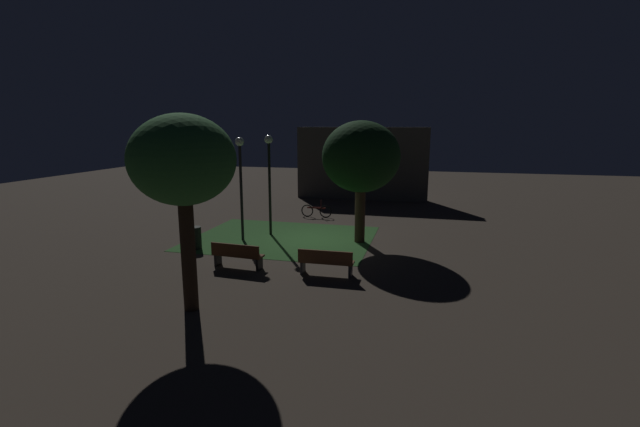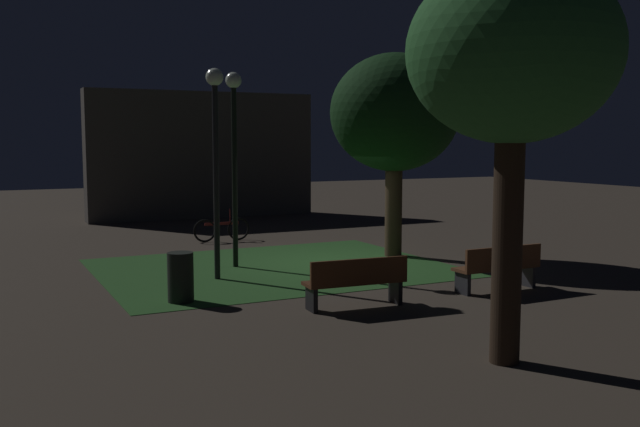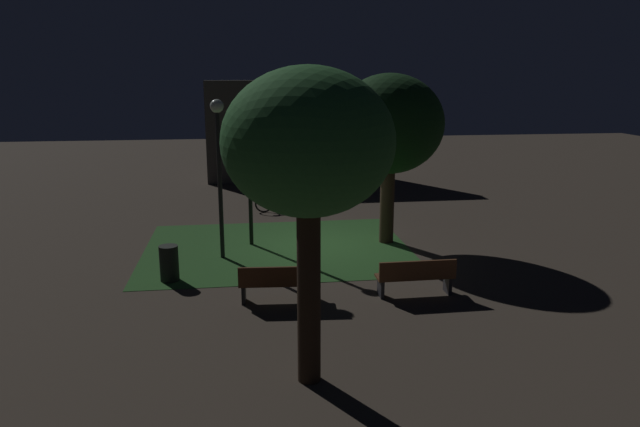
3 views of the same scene
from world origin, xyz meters
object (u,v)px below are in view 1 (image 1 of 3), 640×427
bench_lawn_edge (326,261)px  trash_bin (195,238)px  lamp_post_plaza_east (269,168)px  bench_front_right (237,254)px  lamp_post_path_center (241,171)px  tree_tall_center (361,158)px  tree_back_right (183,162)px  bicycle (316,211)px

bench_lawn_edge → trash_bin: size_ratio=2.01×
lamp_post_plaza_east → bench_lawn_edge: bearing=-52.2°
bench_front_right → lamp_post_path_center: 4.51m
tree_tall_center → lamp_post_plaza_east: tree_tall_center is taller
tree_back_right → lamp_post_path_center: size_ratio=1.18×
tree_tall_center → tree_back_right: tree_back_right is taller
tree_tall_center → trash_bin: bearing=-156.7°
bicycle → trash_bin: bearing=-113.9°
tree_back_right → tree_tall_center: bearing=67.4°
bench_front_right → lamp_post_path_center: bearing=110.9°
bench_lawn_edge → trash_bin: trash_bin is taller
bench_front_right → lamp_post_path_center: size_ratio=0.42×
lamp_post_plaza_east → bicycle: lamp_post_plaza_east is taller
lamp_post_plaza_east → bicycle: 5.02m
tree_tall_center → lamp_post_plaza_east: 4.10m
tree_tall_center → lamp_post_plaza_east: (-4.06, 0.28, -0.53)m
bench_front_right → tree_tall_center: tree_tall_center is taller
tree_tall_center → bench_lawn_edge: bearing=-95.3°
tree_tall_center → tree_back_right: (-3.28, -7.89, 0.39)m
bench_lawn_edge → bicycle: 9.19m
bench_front_right → bench_lawn_edge: 3.13m
lamp_post_path_center → lamp_post_plaza_east: lamp_post_plaza_east is taller
bench_front_right → tree_tall_center: bearing=51.3°
bench_lawn_edge → tree_tall_center: bearing=84.7°
bench_front_right → lamp_post_plaza_east: size_ratio=0.42×
tree_tall_center → lamp_post_plaza_east: size_ratio=1.14×
tree_back_right → trash_bin: size_ratio=5.71×
bench_lawn_edge → lamp_post_plaza_east: (-3.65, 4.70, 2.52)m
bench_lawn_edge → bicycle: bearing=106.4°
bench_front_right → trash_bin: 3.15m
trash_bin → lamp_post_path_center: bearing=54.2°
bench_front_right → lamp_post_path_center: lamp_post_path_center is taller
bench_front_right → tree_back_right: bearing=-85.8°
lamp_post_plaza_east → trash_bin: size_ratio=4.89×
tree_tall_center → bicycle: bearing=124.4°
bench_front_right → tree_tall_center: (3.54, 4.42, 3.05)m
bench_lawn_edge → bicycle: size_ratio=1.08×
tree_tall_center → bicycle: size_ratio=3.00×
tree_tall_center → lamp_post_path_center: bearing=-169.4°
tree_tall_center → tree_back_right: 8.55m
tree_back_right → bicycle: tree_back_right is taller
bicycle → tree_tall_center: bearing=-55.6°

